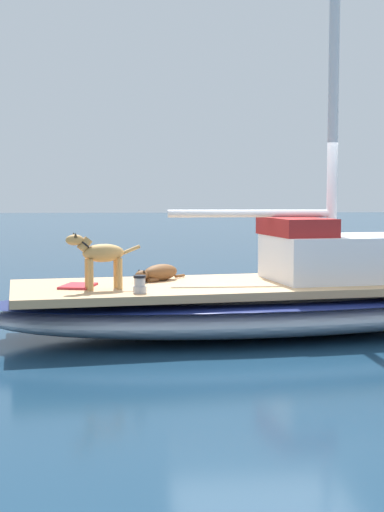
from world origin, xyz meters
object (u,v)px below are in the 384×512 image
at_px(sailboat_main, 267,306).
at_px(dog_brown, 159,273).
at_px(deck_towel, 78,286).
at_px(deck_winch, 140,285).
at_px(dog_tan, 100,255).

bearing_deg(sailboat_main, dog_brown, -99.71).
relative_size(dog_brown, deck_towel, 1.31).
height_order(sailboat_main, dog_brown, dog_brown).
bearing_deg(deck_towel, deck_winch, 50.75).
bearing_deg(sailboat_main, dog_tan, -74.16).
xyz_separation_m(sailboat_main, dog_tan, (0.62, -2.18, 0.75)).
xyz_separation_m(sailboat_main, dog_brown, (-0.24, -1.43, 0.43)).
bearing_deg(deck_towel, dog_brown, 119.88).
height_order(dog_brown, deck_towel, dog_brown).
distance_m(dog_brown, dog_tan, 1.19).
bearing_deg(dog_brown, deck_winch, -12.78).
relative_size(deck_winch, deck_towel, 0.38).
bearing_deg(sailboat_main, deck_towel, -81.90).
distance_m(dog_brown, deck_winch, 1.24).
relative_size(sailboat_main, dog_tan, 8.22).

